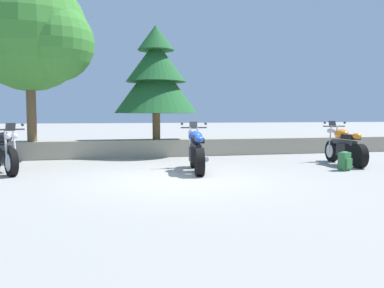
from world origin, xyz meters
name	(u,v)px	position (x,y,z in m)	size (l,w,h in m)	color
ground_plane	(175,180)	(0.00, 0.00, 0.00)	(120.00, 120.00, 0.00)	gray
stone_wall	(147,148)	(0.00, 4.80, 0.28)	(36.00, 0.80, 0.55)	gray
motorcycle_black_near_left	(2,152)	(-3.73, 1.90, 0.49)	(1.14, 1.91, 1.18)	black
motorcycle_blue_centre	(196,151)	(0.73, 1.08, 0.49)	(0.67, 2.06, 1.18)	black
motorcycle_orange_far_right	(344,147)	(4.98, 1.41, 0.49)	(0.67, 2.07, 1.18)	black
rider_backpack	(345,161)	(4.27, 0.36, 0.24)	(0.35, 0.33, 0.47)	#2D6B38
leafy_tree_far_left	(35,35)	(-3.31, 4.58, 3.69)	(3.61, 3.44, 4.94)	brown
pine_tree_mid_left	(156,76)	(0.35, 4.99, 2.62)	(2.74, 2.74, 3.73)	brown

